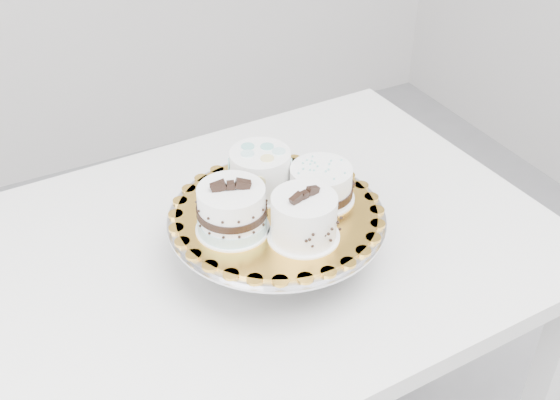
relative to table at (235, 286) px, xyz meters
name	(u,v)px	position (x,y,z in m)	size (l,w,h in m)	color
table	(235,286)	(0.00, 0.00, 0.00)	(1.15, 0.79, 0.75)	white
cake_stand	(277,228)	(0.06, -0.06, 0.15)	(0.35, 0.35, 0.10)	gray
cake_board	(277,212)	(0.06, -0.06, 0.19)	(0.32, 0.32, 0.00)	gold
cake_swirl	(304,218)	(0.06, -0.13, 0.22)	(0.12, 0.12, 0.09)	white
cake_banded	(232,211)	(-0.03, -0.07, 0.22)	(0.13, 0.13, 0.09)	white
cake_dots	(260,171)	(0.06, 0.01, 0.23)	(0.13, 0.13, 0.08)	white
cake_ribbon	(321,184)	(0.14, -0.06, 0.22)	(0.12, 0.11, 0.06)	white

